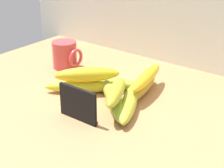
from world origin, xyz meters
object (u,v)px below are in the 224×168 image
object	(u,v)px
banana_1	(112,94)
coffee_mug	(65,55)
banana_8	(87,74)
chalkboard_sign	(78,105)
banana_0	(112,83)
banana_4	(82,87)
banana_5	(129,103)
banana_2	(115,102)
banana_3	(142,88)
banana_6	(116,92)
banana_7	(146,77)

from	to	relation	value
banana_1	coffee_mug	bearing A→B (deg)	159.65
banana_8	chalkboard_sign	bearing A→B (deg)	-57.64
banana_8	banana_1	bearing A→B (deg)	2.45
banana_0	banana_1	xyz separation A→B (cm)	(4.56, -6.12, 0.19)
coffee_mug	banana_0	xyz separation A→B (cm)	(21.66, -3.60, -2.74)
coffee_mug	banana_4	xyz separation A→B (cm)	(16.60, -10.74, -2.61)
banana_0	banana_5	bearing A→B (deg)	-34.39
coffee_mug	banana_1	xyz separation A→B (cm)	(26.22, -9.72, -2.55)
banana_0	banana_2	bearing A→B (deg)	-48.97
banana_0	banana_1	bearing A→B (deg)	-53.35
banana_8	banana_3	bearing A→B (deg)	35.66
chalkboard_sign	banana_0	size ratio (longest dim) A/B	0.59
banana_1	banana_6	world-z (taller)	banana_6
banana_0	banana_1	distance (cm)	7.64
banana_4	banana_8	distance (cm)	4.16
banana_0	banana_4	distance (cm)	8.75
chalkboard_sign	coffee_mug	xyz separation A→B (cm)	(-25.92, 22.42, 0.51)
coffee_mug	banana_3	size ratio (longest dim) A/B	0.52
coffee_mug	banana_5	world-z (taller)	coffee_mug
banana_0	banana_6	distance (cm)	14.57
banana_5	banana_7	world-z (taller)	banana_7
banana_4	banana_8	world-z (taller)	banana_8
banana_5	banana_6	world-z (taller)	banana_6
banana_6	banana_0	bearing A→B (deg)	131.07
banana_8	banana_4	bearing A→B (deg)	-156.08
banana_5	banana_6	size ratio (longest dim) A/B	1.30
banana_4	banana_5	xyz separation A→B (cm)	(16.31, -0.56, 0.18)
chalkboard_sign	banana_2	bearing A→B (deg)	67.95
banana_0	banana_8	xyz separation A→B (cm)	(-3.56, -6.47, 3.95)
chalkboard_sign	banana_2	xyz separation A→B (cm)	(3.85, 9.50, -1.98)
chalkboard_sign	coffee_mug	distance (cm)	34.28
banana_1	banana_7	world-z (taller)	banana_7
banana_1	banana_6	distance (cm)	7.46
banana_2	banana_6	distance (cm)	4.07
banana_5	banana_6	distance (cm)	5.07
banana_6	banana_8	size ratio (longest dim) A/B	0.90
banana_2	banana_1	bearing A→B (deg)	138.03
banana_3	banana_5	bearing A→B (deg)	-75.81
banana_3	banana_5	xyz separation A→B (cm)	(2.54, -10.03, 0.30)
coffee_mug	banana_2	world-z (taller)	coffee_mug
coffee_mug	banana_3	xyz separation A→B (cm)	(30.37, -1.27, -2.72)
banana_3	banana_4	distance (cm)	16.71
banana_5	banana_4	bearing A→B (deg)	178.02
banana_1	banana_2	world-z (taller)	banana_2
banana_0	banana_3	size ratio (longest dim) A/B	1.05
banana_5	banana_7	distance (cm)	11.14
banana_2	banana_3	bearing A→B (deg)	87.04
banana_3	banana_7	bearing A→B (deg)	31.74
banana_5	banana_3	bearing A→B (deg)	104.19
banana_7	banana_2	bearing A→B (deg)	-96.89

